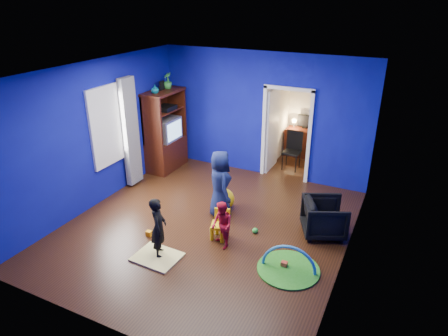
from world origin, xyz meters
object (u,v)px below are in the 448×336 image
at_px(vase, 155,89).
at_px(hopper_ball, 223,199).
at_px(toddler_red, 222,225).
at_px(armchair, 324,217).
at_px(study_desk, 302,143).
at_px(folding_chair, 292,152).
at_px(play_mat, 288,269).
at_px(kid_chair, 219,226).
at_px(child_black, 159,228).
at_px(child_navy, 220,184).
at_px(tv_armoire, 165,131).
at_px(crt_tv, 167,129).

relative_size(vase, hopper_ball, 0.43).
xyz_separation_m(toddler_red, hopper_ball, (-0.55, 1.19, -0.20)).
xyz_separation_m(armchair, hopper_ball, (-2.04, 0.02, -0.12)).
height_order(armchair, study_desk, study_desk).
bearing_deg(folding_chair, play_mat, -73.14).
bearing_deg(armchair, vase, 52.83).
bearing_deg(kid_chair, hopper_ball, 94.66).
relative_size(armchair, child_black, 0.70).
distance_m(child_navy, tv_armoire, 2.72).
xyz_separation_m(child_black, crt_tv, (-1.88, 3.12, 0.49)).
relative_size(vase, kid_chair, 0.38).
distance_m(kid_chair, play_mat, 1.45).
distance_m(kid_chair, study_desk, 4.51).
bearing_deg(armchair, hopper_ball, 65.37).
bearing_deg(vase, child_black, -55.75).
bearing_deg(hopper_ball, child_navy, -78.69).
distance_m(play_mat, study_desk, 4.97).
distance_m(kid_chair, folding_chair, 3.55).
bearing_deg(child_black, study_desk, -37.73).
distance_m(tv_armoire, folding_chair, 3.15).
relative_size(toddler_red, play_mat, 0.85).
bearing_deg(child_black, kid_chair, -65.99).
bearing_deg(vase, hopper_ball, -23.65).
relative_size(crt_tv, play_mat, 0.70).
xyz_separation_m(vase, study_desk, (2.82, 2.55, -1.68)).
bearing_deg(crt_tv, play_mat, -33.00).
bearing_deg(child_black, folding_chair, -39.75).
height_order(toddler_red, study_desk, toddler_red).
distance_m(child_black, folding_chair, 4.50).
bearing_deg(child_navy, vase, 17.90).
bearing_deg(hopper_ball, toddler_red, -65.03).
height_order(child_navy, crt_tv, child_navy).
bearing_deg(tv_armoire, armchair, -16.78).
bearing_deg(kid_chair, crt_tv, 121.15).
relative_size(child_navy, study_desk, 1.55).
relative_size(hopper_ball, kid_chair, 0.89).
bearing_deg(tv_armoire, child_navy, -33.95).
bearing_deg(vase, crt_tv, 82.41).
relative_size(vase, folding_chair, 0.21).
bearing_deg(play_mat, folding_chair, 106.86).
bearing_deg(tv_armoire, toddler_red, -41.70).
bearing_deg(study_desk, play_mat, -76.36).
bearing_deg(crt_tv, tv_armoire, 180.00).
distance_m(crt_tv, play_mat, 4.81).
relative_size(armchair, play_mat, 0.75).
distance_m(child_navy, toddler_red, 1.09).
relative_size(vase, study_desk, 0.22).
height_order(armchair, hopper_ball, armchair).
relative_size(child_black, kid_chair, 2.13).
xyz_separation_m(vase, folding_chair, (2.82, 1.59, -1.60)).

